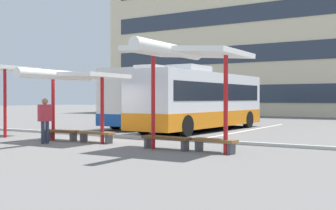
{
  "coord_description": "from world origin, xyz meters",
  "views": [
    {
      "loc": [
        11.99,
        -13.68,
        1.74
      ],
      "look_at": [
        1.66,
        3.4,
        1.45
      ],
      "focal_mm": 44.98,
      "sensor_mm": 36.0,
      "label": 1
    }
  ],
  "objects_px": {
    "waiting_shelter_1": "(72,77)",
    "waiting_passenger_0": "(45,117)",
    "coach_bus_1": "(201,102)",
    "coach_bus_0": "(164,98)",
    "bench_4": "(215,143)",
    "bench_2": "(96,134)",
    "waiting_shelter_2": "(184,55)",
    "bench_1": "(60,133)",
    "bench_3": "(166,140)"
  },
  "relations": [
    {
      "from": "waiting_shelter_1",
      "to": "bench_4",
      "type": "xyz_separation_m",
      "value": [
        6.2,
        0.02,
        -2.28
      ]
    },
    {
      "from": "coach_bus_0",
      "to": "coach_bus_1",
      "type": "bearing_deg",
      "value": -30.0
    },
    {
      "from": "waiting_shelter_2",
      "to": "bench_3",
      "type": "distance_m",
      "value": 3.0
    },
    {
      "from": "waiting_shelter_2",
      "to": "waiting_passenger_0",
      "type": "bearing_deg",
      "value": -175.78
    },
    {
      "from": "bench_1",
      "to": "coach_bus_0",
      "type": "bearing_deg",
      "value": 96.83
    },
    {
      "from": "waiting_passenger_0",
      "to": "waiting_shelter_2",
      "type": "bearing_deg",
      "value": 4.22
    },
    {
      "from": "bench_4",
      "to": "coach_bus_0",
      "type": "bearing_deg",
      "value": 128.69
    },
    {
      "from": "waiting_shelter_2",
      "to": "bench_4",
      "type": "bearing_deg",
      "value": 25.73
    },
    {
      "from": "waiting_shelter_1",
      "to": "bench_2",
      "type": "bearing_deg",
      "value": 23.35
    },
    {
      "from": "bench_3",
      "to": "bench_4",
      "type": "height_order",
      "value": "same"
    },
    {
      "from": "waiting_passenger_0",
      "to": "coach_bus_1",
      "type": "bearing_deg",
      "value": 76.39
    },
    {
      "from": "bench_2",
      "to": "bench_1",
      "type": "bearing_deg",
      "value": -175.3
    },
    {
      "from": "coach_bus_1",
      "to": "waiting_passenger_0",
      "type": "bearing_deg",
      "value": -103.61
    },
    {
      "from": "bench_2",
      "to": "bench_4",
      "type": "xyz_separation_m",
      "value": [
        5.3,
        -0.36,
        -0.0
      ]
    },
    {
      "from": "coach_bus_0",
      "to": "coach_bus_1",
      "type": "xyz_separation_m",
      "value": [
        3.71,
        -2.14,
        -0.17
      ]
    },
    {
      "from": "waiting_shelter_1",
      "to": "waiting_shelter_2",
      "type": "xyz_separation_m",
      "value": [
        5.3,
        -0.41,
        0.57
      ]
    },
    {
      "from": "bench_3",
      "to": "waiting_passenger_0",
      "type": "xyz_separation_m",
      "value": [
        -5.02,
        -0.81,
        0.69
      ]
    },
    {
      "from": "coach_bus_1",
      "to": "waiting_shelter_1",
      "type": "bearing_deg",
      "value": -100.9
    },
    {
      "from": "bench_2",
      "to": "waiting_shelter_2",
      "type": "xyz_separation_m",
      "value": [
        4.4,
        -0.8,
        2.84
      ]
    },
    {
      "from": "bench_2",
      "to": "waiting_shelter_2",
      "type": "distance_m",
      "value": 5.3
    },
    {
      "from": "waiting_shelter_2",
      "to": "bench_4",
      "type": "xyz_separation_m",
      "value": [
        0.9,
        0.43,
        -2.84
      ]
    },
    {
      "from": "bench_4",
      "to": "waiting_shelter_1",
      "type": "bearing_deg",
      "value": -179.78
    },
    {
      "from": "waiting_shelter_1",
      "to": "waiting_passenger_0",
      "type": "xyz_separation_m",
      "value": [
        -0.61,
        -0.85,
        -1.58
      ]
    },
    {
      "from": "waiting_shelter_1",
      "to": "bench_3",
      "type": "distance_m",
      "value": 4.95
    },
    {
      "from": "bench_3",
      "to": "waiting_passenger_0",
      "type": "bearing_deg",
      "value": -170.86
    },
    {
      "from": "bench_2",
      "to": "waiting_passenger_0",
      "type": "relative_size",
      "value": 0.91
    },
    {
      "from": "bench_1",
      "to": "waiting_passenger_0",
      "type": "xyz_separation_m",
      "value": [
        0.29,
        -1.09,
        0.69
      ]
    },
    {
      "from": "coach_bus_0",
      "to": "waiting_shelter_2",
      "type": "height_order",
      "value": "coach_bus_0"
    },
    {
      "from": "coach_bus_0",
      "to": "bench_1",
      "type": "xyz_separation_m",
      "value": [
        1.22,
        -10.17,
        -1.43
      ]
    },
    {
      "from": "coach_bus_1",
      "to": "waiting_shelter_2",
      "type": "distance_m",
      "value": 9.57
    },
    {
      "from": "coach_bus_0",
      "to": "waiting_shelter_2",
      "type": "relative_size",
      "value": 2.43
    },
    {
      "from": "coach_bus_1",
      "to": "bench_4",
      "type": "xyz_separation_m",
      "value": [
        4.61,
        -8.25,
        -1.26
      ]
    },
    {
      "from": "waiting_shelter_1",
      "to": "waiting_passenger_0",
      "type": "height_order",
      "value": "waiting_shelter_1"
    },
    {
      "from": "bench_1",
      "to": "bench_3",
      "type": "relative_size",
      "value": 0.89
    },
    {
      "from": "bench_2",
      "to": "bench_3",
      "type": "height_order",
      "value": "same"
    },
    {
      "from": "waiting_shelter_2",
      "to": "bench_3",
      "type": "height_order",
      "value": "waiting_shelter_2"
    },
    {
      "from": "coach_bus_0",
      "to": "bench_4",
      "type": "bearing_deg",
      "value": -51.31
    },
    {
      "from": "bench_2",
      "to": "waiting_passenger_0",
      "type": "bearing_deg",
      "value": -140.82
    },
    {
      "from": "coach_bus_1",
      "to": "waiting_shelter_1",
      "type": "distance_m",
      "value": 8.48
    },
    {
      "from": "bench_1",
      "to": "waiting_shelter_2",
      "type": "distance_m",
      "value": 6.85
    },
    {
      "from": "waiting_shelter_1",
      "to": "bench_4",
      "type": "distance_m",
      "value": 6.61
    },
    {
      "from": "coach_bus_1",
      "to": "bench_3",
      "type": "distance_m",
      "value": 8.86
    },
    {
      "from": "bench_3",
      "to": "bench_4",
      "type": "distance_m",
      "value": 1.8
    },
    {
      "from": "coach_bus_1",
      "to": "waiting_passenger_0",
      "type": "height_order",
      "value": "coach_bus_1"
    },
    {
      "from": "waiting_shelter_1",
      "to": "bench_4",
      "type": "relative_size",
      "value": 2.66
    },
    {
      "from": "waiting_passenger_0",
      "to": "coach_bus_0",
      "type": "bearing_deg",
      "value": 97.6
    },
    {
      "from": "coach_bus_1",
      "to": "bench_2",
      "type": "distance_m",
      "value": 8.01
    },
    {
      "from": "bench_4",
      "to": "waiting_shelter_2",
      "type": "bearing_deg",
      "value": -154.27
    },
    {
      "from": "coach_bus_1",
      "to": "bench_3",
      "type": "xyz_separation_m",
      "value": [
        2.81,
        -8.31,
        -1.25
      ]
    },
    {
      "from": "bench_1",
      "to": "waiting_passenger_0",
      "type": "relative_size",
      "value": 0.96
    }
  ]
}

